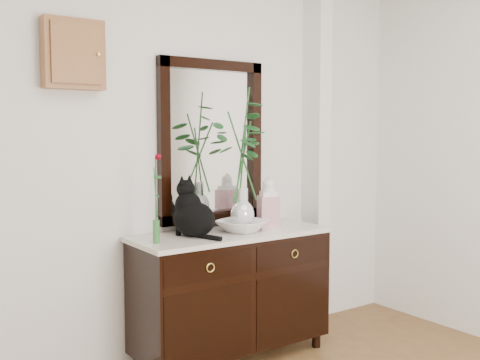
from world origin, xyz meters
TOP-DOWN VIEW (x-y plane):
  - wall_back at (0.00, 1.98)m, footprint 3.60×0.04m
  - pilaster at (1.00, 1.90)m, footprint 0.12×0.20m
  - sideboard at (0.10, 1.73)m, footprint 1.33×0.52m
  - wall_mirror at (0.10, 1.97)m, footprint 0.80×0.06m
  - key_cabinet at (-0.85, 1.94)m, footprint 0.35×0.10m
  - cat at (-0.18, 1.74)m, footprint 0.34×0.38m
  - lotus_bowl at (0.17, 1.70)m, footprint 0.40×0.40m
  - vase_branches at (0.17, 1.70)m, footprint 0.55×0.55m
  - bud_vase_rose at (-0.47, 1.68)m, footprint 0.09×0.09m
  - ginger_jar at (0.40, 1.72)m, footprint 0.17×0.17m

SIDE VIEW (x-z plane):
  - sideboard at x=0.10m, z-range 0.06..0.88m
  - lotus_bowl at x=0.17m, z-range 0.85..0.93m
  - ginger_jar at x=0.40m, z-range 0.85..1.20m
  - cat at x=-0.18m, z-range 0.85..1.21m
  - bud_vase_rose at x=-0.47m, z-range 0.85..1.39m
  - vase_branches at x=0.17m, z-range 0.87..1.81m
  - wall_back at x=0.00m, z-range 0.00..2.70m
  - pilaster at x=1.00m, z-range 0.00..2.70m
  - wall_mirror at x=0.10m, z-range 0.89..1.99m
  - key_cabinet at x=-0.85m, z-range 1.75..2.15m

